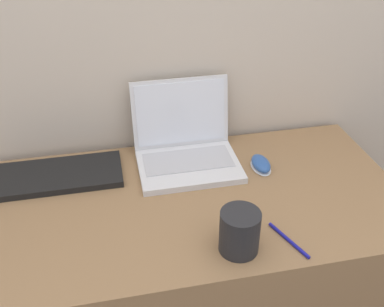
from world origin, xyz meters
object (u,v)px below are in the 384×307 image
at_px(laptop, 186,146).
at_px(external_keyboard, 60,175).
at_px(drink_cup, 240,231).
at_px(computer_mouse, 261,164).
at_px(pen, 289,240).

bearing_deg(laptop, external_keyboard, -177.82).
distance_m(laptop, drink_cup, 0.41).
bearing_deg(drink_cup, laptop, 96.85).
distance_m(laptop, computer_mouse, 0.24).
bearing_deg(computer_mouse, pen, -96.95).
xyz_separation_m(drink_cup, computer_mouse, (0.17, 0.32, -0.04)).
bearing_deg(external_keyboard, pen, -34.97).
height_order(laptop, drink_cup, laptop).
bearing_deg(external_keyboard, laptop, 2.18).
relative_size(laptop, pen, 2.26).
height_order(external_keyboard, pen, external_keyboard).
xyz_separation_m(laptop, external_keyboard, (-0.39, -0.01, -0.04)).
bearing_deg(laptop, computer_mouse, -21.93).
height_order(computer_mouse, pen, computer_mouse).
xyz_separation_m(laptop, drink_cup, (0.05, -0.41, 0.00)).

